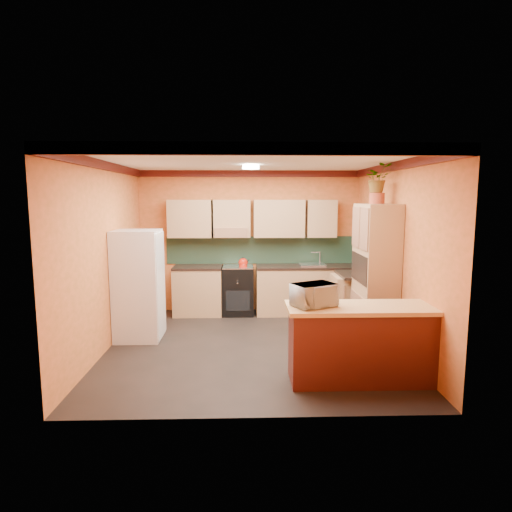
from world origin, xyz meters
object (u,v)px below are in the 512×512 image
at_px(base_cabinets_back, 271,291).
at_px(fridge, 138,285).
at_px(pantry, 375,275).
at_px(stove, 238,290).
at_px(breakfast_bar, 366,346).
at_px(microwave, 314,295).

bearing_deg(base_cabinets_back, fridge, -147.17).
bearing_deg(pantry, stove, 140.95).
height_order(breakfast_bar, microwave, microwave).
relative_size(stove, breakfast_bar, 0.51).
bearing_deg(microwave, fridge, 118.91).
bearing_deg(breakfast_bar, stove, 117.04).
relative_size(base_cabinets_back, microwave, 7.54).
bearing_deg(stove, fridge, -137.70).
distance_m(pantry, microwave, 1.79).
height_order(fridge, breakfast_bar, fridge).
xyz_separation_m(base_cabinets_back, microwave, (0.31, -3.07, 0.62)).
distance_m(stove, breakfast_bar, 3.44).
relative_size(breakfast_bar, microwave, 3.72).
height_order(stove, breakfast_bar, stove).
relative_size(base_cabinets_back, breakfast_bar, 2.03).
xyz_separation_m(breakfast_bar, microwave, (-0.63, 0.00, 0.62)).
distance_m(fridge, microwave, 2.98).
distance_m(stove, pantry, 2.74).
bearing_deg(fridge, base_cabinets_back, 32.83).
xyz_separation_m(base_cabinets_back, breakfast_bar, (0.94, -3.07, 0.00)).
relative_size(stove, fridge, 0.54).
xyz_separation_m(base_cabinets_back, pantry, (1.45, -1.68, 0.61)).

